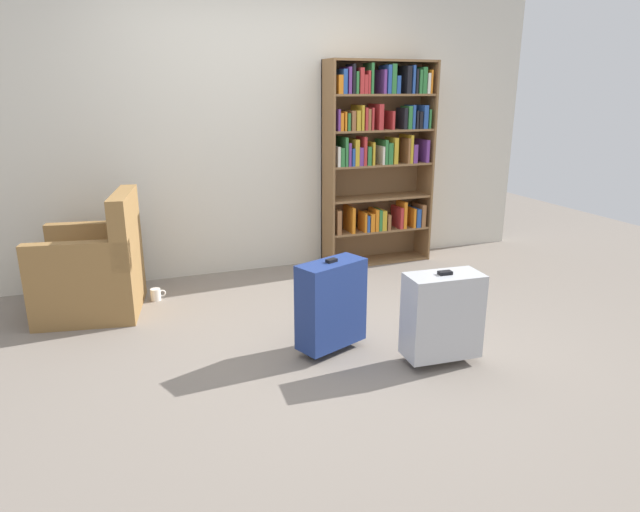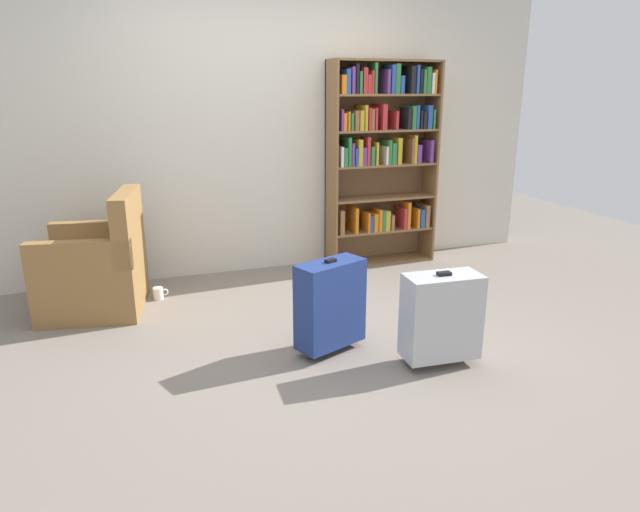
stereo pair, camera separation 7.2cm
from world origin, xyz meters
name	(u,v)px [view 2 (the right image)]	position (x,y,z in m)	size (l,w,h in m)	color
ground_plane	(324,336)	(0.00, 0.00, 0.00)	(9.53, 9.53, 0.00)	slate
back_wall	(261,126)	(0.00, 1.67, 1.30)	(5.45, 0.10, 2.60)	beige
bookshelf	(381,152)	(1.08, 1.46, 1.05)	(1.03, 0.30, 1.86)	brown
armchair	(98,270)	(-1.44, 1.02, 0.32)	(0.81, 0.81, 0.90)	olive
mug	(159,293)	(-1.01, 1.10, 0.05)	(0.12, 0.08, 0.10)	white
suitcase_navy_blue	(330,304)	(-0.04, -0.22, 0.32)	(0.48, 0.34, 0.62)	navy
suitcase_silver	(441,316)	(0.53, -0.59, 0.31)	(0.47, 0.25, 0.59)	#B7BABF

